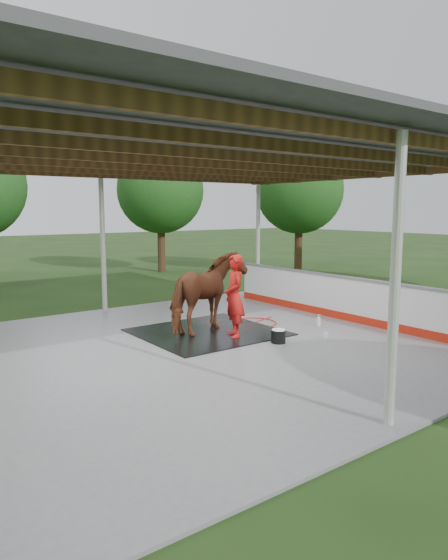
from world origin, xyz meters
TOP-DOWN VIEW (x-y plane):
  - ground at (0.00, 0.00)m, footprint 100.00×100.00m
  - concrete_slab at (0.00, 0.00)m, footprint 12.00×10.00m
  - pavilion_structure at (0.00, -0.00)m, footprint 12.60×10.60m
  - dasher_board at (4.60, 0.00)m, footprint 0.16×8.00m
  - tree_belt at (0.30, 0.90)m, footprint 28.00×28.00m
  - rubber_mat at (0.92, 0.90)m, footprint 3.09×2.89m
  - horse at (0.92, 0.90)m, footprint 2.41×1.77m
  - handler at (1.18, 0.22)m, footprint 0.66×0.80m
  - wash_bucket at (1.63, -0.77)m, footprint 0.32×0.32m
  - soap_bottle_a at (3.47, -0.23)m, footprint 0.16×0.16m
  - soap_bottle_b at (2.70, -1.16)m, footprint 0.13×0.13m
  - hose_coil at (1.98, 1.15)m, footprint 2.06×1.82m

SIDE VIEW (x-z plane):
  - ground at x=0.00m, z-range 0.00..0.00m
  - concrete_slab at x=0.00m, z-range 0.00..0.05m
  - rubber_mat at x=0.92m, z-range 0.05..0.07m
  - hose_coil at x=1.98m, z-range 0.05..0.07m
  - soap_bottle_b at x=2.70m, z-range 0.05..0.25m
  - soap_bottle_a at x=3.47m, z-range 0.05..0.35m
  - wash_bucket at x=1.63m, z-range 0.05..0.35m
  - dasher_board at x=4.60m, z-range 0.02..1.17m
  - handler at x=1.18m, z-range 0.05..1.92m
  - horse at x=0.92m, z-range 0.07..1.93m
  - tree_belt at x=0.30m, z-range 0.89..6.69m
  - pavilion_structure at x=0.00m, z-range 1.94..5.99m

